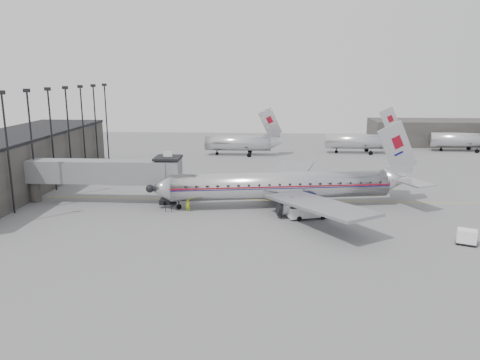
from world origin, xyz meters
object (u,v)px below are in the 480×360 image
(airliner, at_px, (285,185))
(ramp_worker, at_px, (188,205))
(baggage_cart_navy, at_px, (310,202))
(baggage_cart_white, at_px, (467,237))
(service_van, at_px, (308,209))

(airliner, height_order, ramp_worker, airliner)
(baggage_cart_navy, xyz_separation_m, baggage_cart_white, (14.98, -12.00, -0.04))
(airliner, height_order, baggage_cart_navy, airliner)
(airliner, relative_size, service_van, 6.87)
(baggage_cart_white, bearing_deg, service_van, 176.34)
(service_van, bearing_deg, airliner, 100.70)
(airliner, distance_m, ramp_worker, 13.00)
(service_van, distance_m, baggage_cart_white, 17.49)
(airliner, xyz_separation_m, baggage_cart_white, (18.16, -13.11, -2.01))
(airliner, bearing_deg, ramp_worker, -174.97)
(baggage_cart_navy, bearing_deg, baggage_cart_white, -34.89)
(airliner, xyz_separation_m, baggage_cart_navy, (3.19, -1.11, -1.97))
(baggage_cart_navy, bearing_deg, airliner, 164.56)
(baggage_cart_navy, bearing_deg, service_van, -94.45)
(airliner, bearing_deg, service_van, -72.29)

